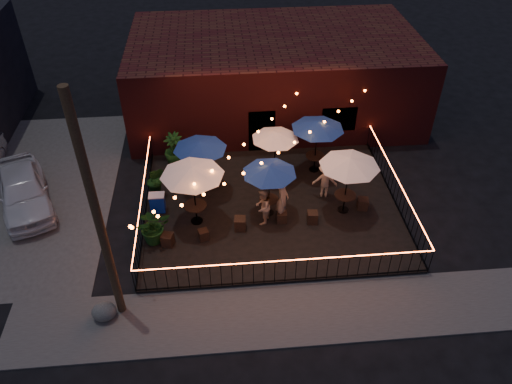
# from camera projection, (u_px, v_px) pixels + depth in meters

# --- Properties ---
(ground) EXTENTS (110.00, 110.00, 0.00)m
(ground) POSITION_uv_depth(u_px,v_px,m) (277.00, 243.00, 18.58)
(ground) COLOR black
(ground) RESTS_ON ground
(patio) EXTENTS (10.00, 8.00, 0.15)m
(patio) POSITION_uv_depth(u_px,v_px,m) (271.00, 207.00, 20.09)
(patio) COLOR black
(patio) RESTS_ON ground
(sidewalk) EXTENTS (18.00, 2.50, 0.05)m
(sidewalk) POSITION_uv_depth(u_px,v_px,m) (290.00, 314.00, 16.05)
(sidewalk) COLOR #454340
(sidewalk) RESTS_ON ground
(brick_building) EXTENTS (14.00, 8.00, 4.00)m
(brick_building) POSITION_uv_depth(u_px,v_px,m) (274.00, 75.00, 25.16)
(brick_building) COLOR #3C1011
(brick_building) RESTS_ON ground
(utility_pole) EXTENTS (0.26, 0.26, 8.00)m
(utility_pole) POSITION_uv_depth(u_px,v_px,m) (98.00, 218.00, 13.68)
(utility_pole) COLOR #332714
(utility_pole) RESTS_ON ground
(fence_front) EXTENTS (10.00, 0.04, 1.04)m
(fence_front) POSITION_uv_depth(u_px,v_px,m) (285.00, 271.00, 16.62)
(fence_front) COLOR black
(fence_front) RESTS_ON patio
(fence_left) EXTENTS (0.04, 8.00, 1.04)m
(fence_left) POSITION_uv_depth(u_px,v_px,m) (144.00, 203.00, 19.37)
(fence_left) COLOR black
(fence_left) RESTS_ON patio
(fence_right) EXTENTS (0.04, 8.00, 1.04)m
(fence_right) POSITION_uv_depth(u_px,v_px,m) (395.00, 189.00, 20.07)
(fence_right) COLOR black
(fence_right) RESTS_ON patio
(festoon_lights) EXTENTS (10.02, 8.72, 1.32)m
(festoon_lights) POSITION_uv_depth(u_px,v_px,m) (246.00, 163.00, 18.26)
(festoon_lights) COLOR #E25816
(festoon_lights) RESTS_ON ground
(cafe_table_0) EXTENTS (2.61, 2.61, 2.60)m
(cafe_table_0) POSITION_uv_depth(u_px,v_px,m) (192.00, 172.00, 17.84)
(cafe_table_0) COLOR black
(cafe_table_0) RESTS_ON patio
(cafe_table_1) EXTENTS (2.47, 2.47, 2.37)m
(cafe_table_1) POSITION_uv_depth(u_px,v_px,m) (200.00, 146.00, 19.52)
(cafe_table_1) COLOR black
(cafe_table_1) RESTS_ON patio
(cafe_table_2) EXTENTS (2.69, 2.69, 2.28)m
(cafe_table_2) POSITION_uv_depth(u_px,v_px,m) (270.00, 170.00, 18.41)
(cafe_table_2) COLOR black
(cafe_table_2) RESTS_ON patio
(cafe_table_3) EXTENTS (2.60, 2.60, 2.19)m
(cafe_table_3) POSITION_uv_depth(u_px,v_px,m) (275.00, 136.00, 20.39)
(cafe_table_3) COLOR black
(cafe_table_3) RESTS_ON patio
(cafe_table_4) EXTENTS (2.94, 2.94, 2.52)m
(cafe_table_4) POSITION_uv_depth(u_px,v_px,m) (350.00, 163.00, 18.40)
(cafe_table_4) COLOR black
(cafe_table_4) RESTS_ON patio
(cafe_table_5) EXTENTS (2.96, 2.96, 2.46)m
(cafe_table_5) POSITION_uv_depth(u_px,v_px,m) (318.00, 126.00, 20.55)
(cafe_table_5) COLOR black
(cafe_table_5) RESTS_ON patio
(bistro_chair_0) EXTENTS (0.50, 0.50, 0.47)m
(bistro_chair_0) POSITION_uv_depth(u_px,v_px,m) (168.00, 240.00, 18.19)
(bistro_chair_0) COLOR black
(bistro_chair_0) RESTS_ON patio
(bistro_chair_1) EXTENTS (0.43, 0.43, 0.41)m
(bistro_chair_1) POSITION_uv_depth(u_px,v_px,m) (203.00, 235.00, 18.44)
(bistro_chair_1) COLOR black
(bistro_chair_1) RESTS_ON patio
(bistro_chair_2) EXTENTS (0.51, 0.51, 0.46)m
(bistro_chair_2) POSITION_uv_depth(u_px,v_px,m) (172.00, 179.00, 21.03)
(bistro_chair_2) COLOR black
(bistro_chair_2) RESTS_ON patio
(bistro_chair_3) EXTENTS (0.42, 0.42, 0.44)m
(bistro_chair_3) POSITION_uv_depth(u_px,v_px,m) (216.00, 181.00, 20.94)
(bistro_chair_3) COLOR black
(bistro_chair_3) RESTS_ON patio
(bistro_chair_4) EXTENTS (0.46, 0.46, 0.50)m
(bistro_chair_4) POSITION_uv_depth(u_px,v_px,m) (240.00, 224.00, 18.84)
(bistro_chair_4) COLOR black
(bistro_chair_4) RESTS_ON patio
(bistro_chair_5) EXTENTS (0.40, 0.40, 0.45)m
(bistro_chair_5) POSITION_uv_depth(u_px,v_px,m) (282.00, 217.00, 19.18)
(bistro_chair_5) COLOR black
(bistro_chair_5) RESTS_ON patio
(bistro_chair_6) EXTENTS (0.45, 0.45, 0.45)m
(bistro_chair_6) POSITION_uv_depth(u_px,v_px,m) (258.00, 167.00, 21.70)
(bistro_chair_6) COLOR black
(bistro_chair_6) RESTS_ON patio
(bistro_chair_7) EXTENTS (0.50, 0.50, 0.48)m
(bistro_chair_7) POSITION_uv_depth(u_px,v_px,m) (282.00, 175.00, 21.23)
(bistro_chair_7) COLOR black
(bistro_chair_7) RESTS_ON patio
(bistro_chair_8) EXTENTS (0.43, 0.43, 0.47)m
(bistro_chair_8) POSITION_uv_depth(u_px,v_px,m) (312.00, 217.00, 19.15)
(bistro_chair_8) COLOR black
(bistro_chair_8) RESTS_ON patio
(bistro_chair_9) EXTENTS (0.47, 0.47, 0.47)m
(bistro_chair_9) POSITION_uv_depth(u_px,v_px,m) (363.00, 204.00, 19.78)
(bistro_chair_9) COLOR black
(bistro_chair_9) RESTS_ON patio
(bistro_chair_10) EXTENTS (0.36, 0.36, 0.42)m
(bistro_chair_10) POSITION_uv_depth(u_px,v_px,m) (328.00, 168.00, 21.70)
(bistro_chair_10) COLOR black
(bistro_chair_10) RESTS_ON patio
(bistro_chair_11) EXTENTS (0.47, 0.47, 0.44)m
(bistro_chair_11) POSITION_uv_depth(u_px,v_px,m) (362.00, 164.00, 21.92)
(bistro_chair_11) COLOR black
(bistro_chair_11) RESTS_ON patio
(patron_a) EXTENTS (0.61, 0.78, 1.90)m
(patron_a) POSITION_uv_depth(u_px,v_px,m) (282.00, 200.00, 18.85)
(patron_a) COLOR tan
(patron_a) RESTS_ON patio
(patron_b) EXTENTS (0.84, 0.92, 1.55)m
(patron_b) POSITION_uv_depth(u_px,v_px,m) (262.00, 207.00, 18.80)
(patron_b) COLOR tan
(patron_b) RESTS_ON patio
(patron_c) EXTENTS (1.10, 0.77, 1.56)m
(patron_c) POSITION_uv_depth(u_px,v_px,m) (325.00, 180.00, 20.07)
(patron_c) COLOR tan
(patron_c) RESTS_ON patio
(potted_shrub_a) EXTENTS (1.55, 1.45, 1.39)m
(potted_shrub_a) POSITION_uv_depth(u_px,v_px,m) (153.00, 226.00, 18.08)
(potted_shrub_a) COLOR #193E13
(potted_shrub_a) RESTS_ON patio
(potted_shrub_b) EXTENTS (0.88, 0.77, 1.39)m
(potted_shrub_b) POSITION_uv_depth(u_px,v_px,m) (156.00, 180.00, 20.22)
(potted_shrub_b) COLOR #0D330B
(potted_shrub_b) RESTS_ON patio
(potted_shrub_c) EXTENTS (1.09, 1.09, 1.49)m
(potted_shrub_c) POSITION_uv_depth(u_px,v_px,m) (174.00, 149.00, 21.89)
(potted_shrub_c) COLOR #163D12
(potted_shrub_c) RESTS_ON patio
(cooler) EXTENTS (0.61, 0.44, 0.80)m
(cooler) POSITION_uv_depth(u_px,v_px,m) (157.00, 203.00, 19.56)
(cooler) COLOR #0E2CB1
(cooler) RESTS_ON patio
(boulder) EXTENTS (0.86, 0.74, 0.65)m
(boulder) POSITION_uv_depth(u_px,v_px,m) (104.00, 312.00, 15.74)
(boulder) COLOR #464641
(boulder) RESTS_ON ground
(car_white) EXTENTS (3.43, 4.94, 1.56)m
(car_white) POSITION_uv_depth(u_px,v_px,m) (23.00, 190.00, 19.80)
(car_white) COLOR white
(car_white) RESTS_ON ground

